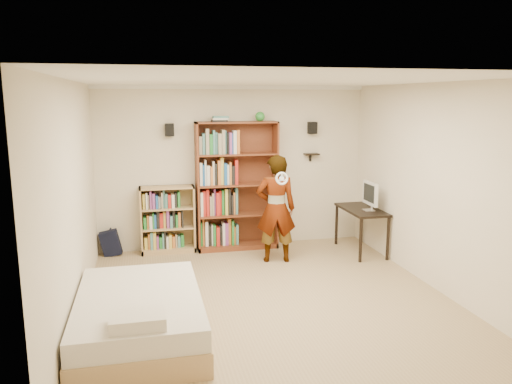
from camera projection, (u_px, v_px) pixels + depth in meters
ground at (270, 301)px, 6.24m from camera, size 4.50×5.00×0.01m
room_shell at (271, 161)px, 5.92m from camera, size 4.52×5.02×2.71m
crown_molding at (271, 83)px, 5.75m from camera, size 4.50×5.00×0.06m
speaker_left at (169, 130)px, 7.94m from camera, size 0.14×0.12×0.20m
speaker_right at (312, 128)px, 8.47m from camera, size 0.14×0.12×0.20m
wall_shelf at (312, 154)px, 8.56m from camera, size 0.25×0.16×0.02m
tall_bookshelf at (237, 186)px, 8.26m from camera, size 1.34×0.39×2.12m
low_bookshelf at (168, 220)px, 8.14m from camera, size 0.87×0.33×1.09m
computer_desk at (361, 230)px, 8.18m from camera, size 0.53×1.07×0.73m
imac at (369, 196)px, 7.94m from camera, size 0.17×0.47×0.46m
daybed at (139, 311)px, 5.26m from camera, size 1.30×2.00×0.59m
person at (276, 209)px, 7.63m from camera, size 0.66×0.49×1.67m
wii_wheel at (282, 179)px, 7.24m from camera, size 0.19×0.07×0.20m
navy_bag at (111, 243)px, 8.01m from camera, size 0.32×0.22×0.42m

